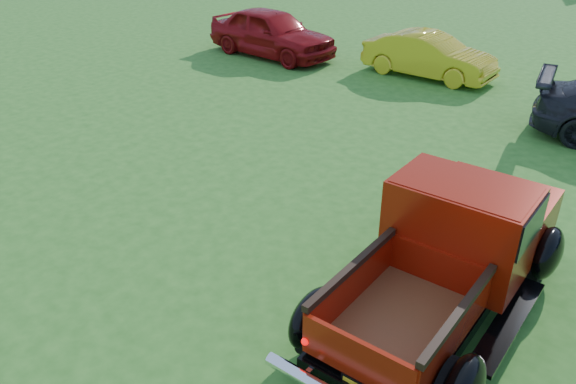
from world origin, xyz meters
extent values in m
plane|color=#2A601B|center=(0.00, 0.00, 0.00)|extent=(120.00, 120.00, 0.00)
cylinder|color=black|center=(1.28, -1.21, 0.35)|extent=(0.23, 0.71, 0.71)
cylinder|color=black|center=(1.21, 1.63, 0.35)|extent=(0.23, 0.71, 0.71)
cylinder|color=black|center=(2.72, 1.66, 0.35)|extent=(0.23, 0.71, 0.71)
cube|color=black|center=(2.00, 0.27, 0.40)|extent=(1.33, 4.19, 0.18)
cube|color=maroon|center=(1.97, 1.73, 0.76)|extent=(1.54, 1.36, 0.55)
cube|color=silver|center=(1.95, 2.42, 0.75)|extent=(1.42, 0.08, 0.44)
cube|color=maroon|center=(1.99, 0.58, 1.06)|extent=(1.60, 1.05, 1.15)
cube|color=black|center=(1.99, 0.58, 1.37)|extent=(1.63, 0.97, 0.44)
cube|color=maroon|center=(1.99, 0.58, 1.61)|extent=(1.53, 0.96, 0.07)
cube|color=brown|center=(2.02, -0.84, 0.55)|extent=(1.24, 1.80, 0.04)
cube|color=maroon|center=(1.42, -0.85, 0.78)|extent=(0.08, 1.77, 0.46)
cube|color=maroon|center=(2.62, -0.82, 0.78)|extent=(0.08, 1.77, 0.46)
cube|color=maroon|center=(2.00, 0.05, 0.78)|extent=(1.20, 0.07, 0.46)
cube|color=maroon|center=(2.04, -1.72, 0.78)|extent=(1.20, 0.08, 0.46)
cube|color=black|center=(1.42, -0.85, 1.06)|extent=(0.12, 1.78, 0.08)
cube|color=black|center=(2.62, -0.82, 1.06)|extent=(0.12, 1.78, 0.08)
ellipsoid|color=black|center=(1.19, -1.21, 0.46)|extent=(0.43, 0.95, 0.78)
ellipsoid|color=black|center=(1.12, 1.63, 0.46)|extent=(0.43, 0.95, 0.78)
ellipsoid|color=black|center=(2.81, 1.66, 0.46)|extent=(0.43, 0.95, 0.78)
cube|color=black|center=(1.16, 0.21, 0.29)|extent=(0.32, 1.87, 0.05)
cube|color=black|center=(2.84, 0.25, 0.29)|extent=(0.32, 1.87, 0.05)
cube|color=black|center=(2.04, -1.76, 0.49)|extent=(0.27, 0.02, 0.13)
sphere|color=#CC0505|center=(1.47, -1.76, 0.69)|extent=(0.08, 0.08, 0.08)
imported|color=maroon|center=(-7.33, 8.20, 0.72)|extent=(4.30, 1.91, 1.44)
imported|color=gold|center=(-2.55, 9.19, 0.59)|extent=(3.59, 1.27, 1.18)
camera|label=1|loc=(3.92, -5.11, 4.62)|focal=35.00mm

